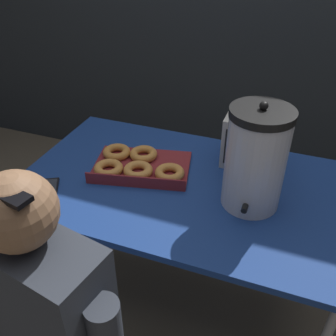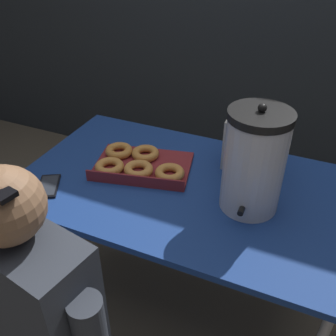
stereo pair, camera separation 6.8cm
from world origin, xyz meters
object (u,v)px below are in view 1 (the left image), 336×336
Objects in this scene: coffee_urn at (255,159)px; space_heater at (247,141)px; cell_phone at (48,190)px; donut_box at (138,165)px.

coffee_urn is 1.86× the size of space_heater.
cell_phone is 0.86m from space_heater.
coffee_urn is at bearing -75.34° from space_heater.
coffee_urn is 0.82m from cell_phone.
cell_phone is 0.76× the size of space_heater.
space_heater reaches higher than cell_phone.
donut_box is 0.48m from space_heater.
coffee_urn is 0.29m from space_heater.
space_heater is (0.42, 0.22, 0.09)m from donut_box.
coffee_urn is 2.45× the size of cell_phone.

